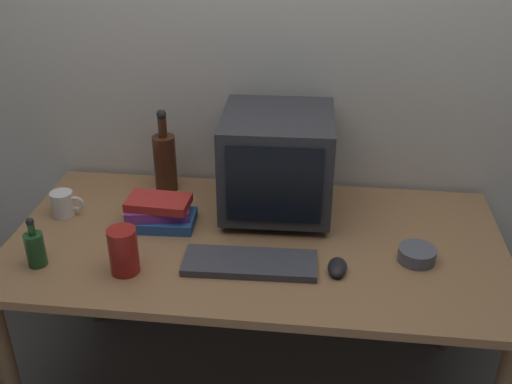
{
  "coord_description": "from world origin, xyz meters",
  "views": [
    {
      "loc": [
        0.2,
        -1.71,
        1.84
      ],
      "look_at": [
        0.0,
        0.0,
        0.9
      ],
      "focal_mm": 42.64,
      "sensor_mm": 36.0,
      "label": 1
    }
  ],
  "objects_px": {
    "metal_canister": "(124,251)",
    "crt_monitor": "(277,162)",
    "bottle_short": "(35,248)",
    "cd_spindle": "(417,255)",
    "book_stack": "(160,212)",
    "computer_mouse": "(337,267)",
    "bottle_tall": "(165,161)",
    "mug": "(63,204)",
    "keyboard": "(250,263)"
  },
  "relations": [
    {
      "from": "mug",
      "to": "cd_spindle",
      "type": "distance_m",
      "value": 1.23
    },
    {
      "from": "mug",
      "to": "bottle_tall",
      "type": "bearing_deg",
      "value": 36.45
    },
    {
      "from": "crt_monitor",
      "to": "keyboard",
      "type": "relative_size",
      "value": 0.95
    },
    {
      "from": "bottle_short",
      "to": "book_stack",
      "type": "relative_size",
      "value": 0.68
    },
    {
      "from": "bottle_tall",
      "to": "bottle_short",
      "type": "bearing_deg",
      "value": -117.39
    },
    {
      "from": "bottle_tall",
      "to": "metal_canister",
      "type": "distance_m",
      "value": 0.54
    },
    {
      "from": "crt_monitor",
      "to": "metal_canister",
      "type": "height_order",
      "value": "crt_monitor"
    },
    {
      "from": "crt_monitor",
      "to": "metal_canister",
      "type": "distance_m",
      "value": 0.62
    },
    {
      "from": "computer_mouse",
      "to": "book_stack",
      "type": "relative_size",
      "value": 0.4
    },
    {
      "from": "bottle_tall",
      "to": "book_stack",
      "type": "bearing_deg",
      "value": -80.92
    },
    {
      "from": "bottle_tall",
      "to": "computer_mouse",
      "type": "bearing_deg",
      "value": -35.58
    },
    {
      "from": "crt_monitor",
      "to": "mug",
      "type": "height_order",
      "value": "crt_monitor"
    },
    {
      "from": "bottle_short",
      "to": "cd_spindle",
      "type": "xyz_separation_m",
      "value": [
        1.19,
        0.16,
        -0.04
      ]
    },
    {
      "from": "keyboard",
      "to": "bottle_tall",
      "type": "xyz_separation_m",
      "value": [
        -0.39,
        0.47,
        0.11
      ]
    },
    {
      "from": "bottle_short",
      "to": "metal_canister",
      "type": "distance_m",
      "value": 0.29
    },
    {
      "from": "bottle_tall",
      "to": "bottle_short",
      "type": "relative_size",
      "value": 1.92
    },
    {
      "from": "book_stack",
      "to": "metal_canister",
      "type": "relative_size",
      "value": 1.68
    },
    {
      "from": "keyboard",
      "to": "book_stack",
      "type": "xyz_separation_m",
      "value": [
        -0.34,
        0.22,
        0.04
      ]
    },
    {
      "from": "book_stack",
      "to": "cd_spindle",
      "type": "bearing_deg",
      "value": -7.96
    },
    {
      "from": "cd_spindle",
      "to": "book_stack",
      "type": "bearing_deg",
      "value": 172.04
    },
    {
      "from": "bottle_tall",
      "to": "metal_canister",
      "type": "xyz_separation_m",
      "value": [
        0.01,
        -0.54,
        -0.05
      ]
    },
    {
      "from": "mug",
      "to": "keyboard",
      "type": "bearing_deg",
      "value": -18.7
    },
    {
      "from": "computer_mouse",
      "to": "metal_canister",
      "type": "distance_m",
      "value": 0.66
    },
    {
      "from": "keyboard",
      "to": "computer_mouse",
      "type": "height_order",
      "value": "computer_mouse"
    },
    {
      "from": "bottle_short",
      "to": "mug",
      "type": "xyz_separation_m",
      "value": [
        -0.04,
        0.31,
        -0.02
      ]
    },
    {
      "from": "bottle_short",
      "to": "metal_canister",
      "type": "xyz_separation_m",
      "value": [
        0.29,
        -0.0,
        0.01
      ]
    },
    {
      "from": "crt_monitor",
      "to": "book_stack",
      "type": "distance_m",
      "value": 0.44
    },
    {
      "from": "bottle_short",
      "to": "book_stack",
      "type": "height_order",
      "value": "bottle_short"
    },
    {
      "from": "metal_canister",
      "to": "crt_monitor",
      "type": "bearing_deg",
      "value": 45.02
    },
    {
      "from": "keyboard",
      "to": "metal_canister",
      "type": "height_order",
      "value": "metal_canister"
    },
    {
      "from": "bottle_tall",
      "to": "mug",
      "type": "relative_size",
      "value": 2.72
    },
    {
      "from": "computer_mouse",
      "to": "book_stack",
      "type": "height_order",
      "value": "book_stack"
    },
    {
      "from": "crt_monitor",
      "to": "bottle_short",
      "type": "xyz_separation_m",
      "value": [
        -0.72,
        -0.43,
        -0.13
      ]
    },
    {
      "from": "cd_spindle",
      "to": "metal_canister",
      "type": "bearing_deg",
      "value": -169.67
    },
    {
      "from": "keyboard",
      "to": "bottle_tall",
      "type": "bearing_deg",
      "value": 127.2
    },
    {
      "from": "book_stack",
      "to": "cd_spindle",
      "type": "distance_m",
      "value": 0.88
    },
    {
      "from": "crt_monitor",
      "to": "mug",
      "type": "bearing_deg",
      "value": -170.73
    },
    {
      "from": "keyboard",
      "to": "cd_spindle",
      "type": "relative_size",
      "value": 3.5
    },
    {
      "from": "crt_monitor",
      "to": "computer_mouse",
      "type": "xyz_separation_m",
      "value": [
        0.22,
        -0.36,
        -0.17
      ]
    },
    {
      "from": "cd_spindle",
      "to": "metal_canister",
      "type": "height_order",
      "value": "metal_canister"
    },
    {
      "from": "keyboard",
      "to": "cd_spindle",
      "type": "height_order",
      "value": "cd_spindle"
    },
    {
      "from": "book_stack",
      "to": "metal_canister",
      "type": "xyz_separation_m",
      "value": [
        -0.04,
        -0.29,
        0.03
      ]
    },
    {
      "from": "keyboard",
      "to": "bottle_tall",
      "type": "height_order",
      "value": "bottle_tall"
    },
    {
      "from": "bottle_tall",
      "to": "metal_canister",
      "type": "bearing_deg",
      "value": -89.44
    },
    {
      "from": "mug",
      "to": "cd_spindle",
      "type": "bearing_deg",
      "value": -6.7
    },
    {
      "from": "metal_canister",
      "to": "keyboard",
      "type": "bearing_deg",
      "value": 10.53
    },
    {
      "from": "bottle_short",
      "to": "keyboard",
      "type": "bearing_deg",
      "value": 5.9
    },
    {
      "from": "mug",
      "to": "cd_spindle",
      "type": "height_order",
      "value": "mug"
    },
    {
      "from": "bottle_tall",
      "to": "cd_spindle",
      "type": "distance_m",
      "value": 0.99
    },
    {
      "from": "book_stack",
      "to": "computer_mouse",
      "type": "bearing_deg",
      "value": -19.09
    }
  ]
}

